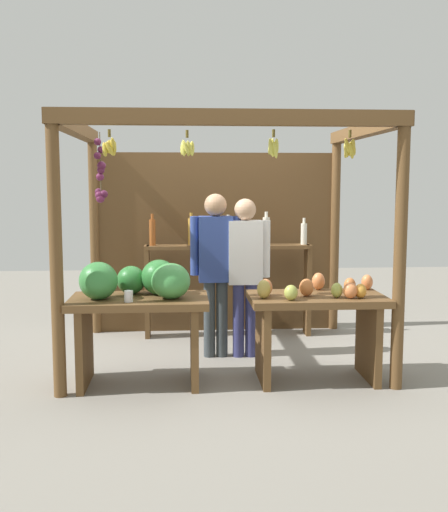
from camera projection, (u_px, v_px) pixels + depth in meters
ground_plane at (223, 356)px, 5.92m from camera, size 12.00×12.00×0.00m
market_stall at (219, 216)px, 6.19m from camera, size 2.81×2.19×2.22m
fruit_counter_left at (140, 301)px, 5.02m from camera, size 1.13×0.66×1.03m
fruit_counter_right at (316, 316)px, 5.13m from camera, size 1.13×0.64×0.88m
bottle_shelf_unit at (228, 265)px, 6.61m from camera, size 1.80×0.22×1.36m
vendor_man at (216, 260)px, 5.79m from camera, size 0.48×0.21×1.56m
vendor_woman at (245, 264)px, 5.80m from camera, size 0.48×0.21×1.52m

